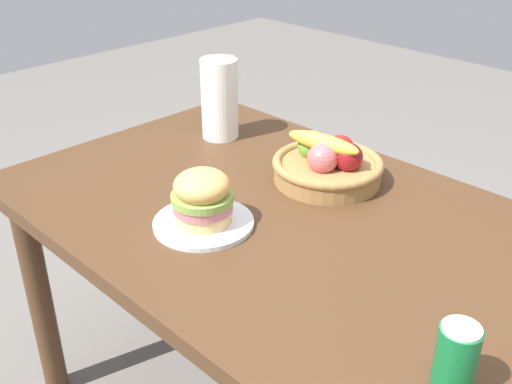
# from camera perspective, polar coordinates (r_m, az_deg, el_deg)

# --- Properties ---
(dining_table) EXTENTS (1.40, 0.90, 0.75)m
(dining_table) POSITION_cam_1_polar(r_m,az_deg,el_deg) (1.51, 2.29, -5.16)
(dining_table) COLOR #4C301C
(dining_table) RESTS_ON ground_plane
(plate) EXTENTS (0.23, 0.23, 0.01)m
(plate) POSITION_cam_1_polar(r_m,az_deg,el_deg) (1.41, -4.93, -2.90)
(plate) COLOR white
(plate) RESTS_ON dining_table
(sandwich) EXTENTS (0.14, 0.14, 0.13)m
(sandwich) POSITION_cam_1_polar(r_m,az_deg,el_deg) (1.37, -5.04, -0.44)
(sandwich) COLOR #E5BC75
(sandwich) RESTS_ON plate
(soda_can) EXTENTS (0.07, 0.07, 0.13)m
(soda_can) POSITION_cam_1_polar(r_m,az_deg,el_deg) (1.01, 18.16, -14.68)
(soda_can) COLOR #147238
(soda_can) RESTS_ON dining_table
(fruit_basket) EXTENTS (0.29, 0.29, 0.14)m
(fruit_basket) POSITION_cam_1_polar(r_m,az_deg,el_deg) (1.60, 6.73, 2.62)
(fruit_basket) COLOR #9E7542
(fruit_basket) RESTS_ON dining_table
(paper_towel_roll) EXTENTS (0.11, 0.11, 0.24)m
(paper_towel_roll) POSITION_cam_1_polar(r_m,az_deg,el_deg) (1.84, -3.42, 8.68)
(paper_towel_roll) COLOR white
(paper_towel_roll) RESTS_ON dining_table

